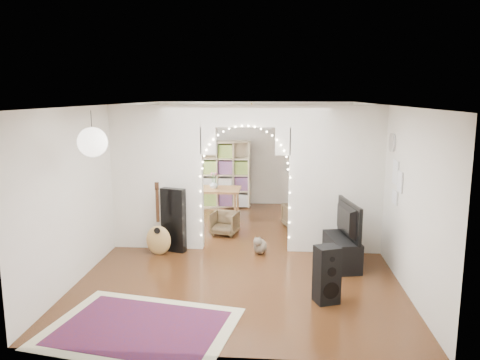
# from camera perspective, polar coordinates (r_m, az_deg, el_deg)

# --- Properties ---
(floor) EXTENTS (7.50, 7.50, 0.00)m
(floor) POSITION_cam_1_polar(r_m,az_deg,el_deg) (8.98, 0.64, -8.33)
(floor) COLOR black
(floor) RESTS_ON ground
(ceiling) EXTENTS (5.00, 7.50, 0.02)m
(ceiling) POSITION_cam_1_polar(r_m,az_deg,el_deg) (8.50, 0.68, 9.17)
(ceiling) COLOR white
(ceiling) RESTS_ON wall_back
(wall_back) EXTENTS (5.00, 0.02, 2.70)m
(wall_back) POSITION_cam_1_polar(r_m,az_deg,el_deg) (12.34, 1.82, 3.25)
(wall_back) COLOR silver
(wall_back) RESTS_ON floor
(wall_front) EXTENTS (5.00, 0.02, 2.70)m
(wall_front) POSITION_cam_1_polar(r_m,az_deg,el_deg) (5.01, -2.20, -7.41)
(wall_front) COLOR silver
(wall_front) RESTS_ON floor
(wall_left) EXTENTS (0.02, 7.50, 2.70)m
(wall_left) POSITION_cam_1_polar(r_m,az_deg,el_deg) (9.15, -15.16, 0.39)
(wall_left) COLOR silver
(wall_left) RESTS_ON floor
(wall_right) EXTENTS (0.02, 7.50, 2.70)m
(wall_right) POSITION_cam_1_polar(r_m,az_deg,el_deg) (8.84, 17.06, -0.05)
(wall_right) COLOR silver
(wall_right) RESTS_ON floor
(divider_wall) EXTENTS (5.00, 0.20, 2.70)m
(divider_wall) POSITION_cam_1_polar(r_m,az_deg,el_deg) (8.63, 0.66, 0.67)
(divider_wall) COLOR silver
(divider_wall) RESTS_ON floor
(fairy_lights) EXTENTS (1.64, 0.04, 1.60)m
(fairy_lights) POSITION_cam_1_polar(r_m,az_deg,el_deg) (8.48, 0.61, 1.35)
(fairy_lights) COLOR #FFEABF
(fairy_lights) RESTS_ON divider_wall
(window) EXTENTS (0.04, 1.20, 1.40)m
(window) POSITION_cam_1_polar(r_m,az_deg,el_deg) (10.81, -11.88, 2.82)
(window) COLOR white
(window) RESTS_ON wall_left
(wall_clock) EXTENTS (0.03, 0.31, 0.31)m
(wall_clock) POSITION_cam_1_polar(r_m,az_deg,el_deg) (8.15, 18.10, 4.38)
(wall_clock) COLOR white
(wall_clock) RESTS_ON wall_right
(picture_frames) EXTENTS (0.02, 0.50, 0.70)m
(picture_frames) POSITION_cam_1_polar(r_m,az_deg,el_deg) (7.85, 18.54, -0.29)
(picture_frames) COLOR white
(picture_frames) RESTS_ON wall_right
(paper_lantern) EXTENTS (0.40, 0.40, 0.40)m
(paper_lantern) POSITION_cam_1_polar(r_m,az_deg,el_deg) (6.59, -17.54, 4.42)
(paper_lantern) COLOR white
(paper_lantern) RESTS_ON ceiling
(ceiling_fan) EXTENTS (1.10, 1.10, 0.30)m
(ceiling_fan) POSITION_cam_1_polar(r_m,az_deg,el_deg) (10.51, 1.40, 7.76)
(ceiling_fan) COLOR gold
(ceiling_fan) RESTS_ON ceiling
(area_rug) EXTENTS (2.55, 2.10, 0.02)m
(area_rug) POSITION_cam_1_polar(r_m,az_deg,el_deg) (6.25, -12.05, -17.20)
(area_rug) COLOR maroon
(area_rug) RESTS_ON floor
(guitar_case) EXTENTS (0.48, 0.28, 1.19)m
(guitar_case) POSITION_cam_1_polar(r_m,az_deg,el_deg) (8.75, -8.10, -4.86)
(guitar_case) COLOR black
(guitar_case) RESTS_ON floor
(acoustic_guitar) EXTENTS (0.47, 0.21, 1.14)m
(acoustic_guitar) POSITION_cam_1_polar(r_m,az_deg,el_deg) (8.61, -9.95, -5.84)
(acoustic_guitar) COLOR #AF7E46
(acoustic_guitar) RESTS_ON floor
(tabby_cat) EXTENTS (0.33, 0.56, 0.37)m
(tabby_cat) POSITION_cam_1_polar(r_m,az_deg,el_deg) (8.66, 2.44, -7.99)
(tabby_cat) COLOR brown
(tabby_cat) RESTS_ON floor
(floor_speaker) EXTENTS (0.40, 0.37, 0.81)m
(floor_speaker) POSITION_cam_1_polar(r_m,az_deg,el_deg) (6.76, 10.54, -11.28)
(floor_speaker) COLOR black
(floor_speaker) RESTS_ON floor
(media_console) EXTENTS (0.57, 1.06, 0.50)m
(media_console) POSITION_cam_1_polar(r_m,az_deg,el_deg) (8.22, 12.29, -8.51)
(media_console) COLOR black
(media_console) RESTS_ON floor
(tv) EXTENTS (0.33, 1.08, 0.62)m
(tv) POSITION_cam_1_polar(r_m,az_deg,el_deg) (8.06, 12.44, -4.75)
(tv) COLOR black
(tv) RESTS_ON media_console
(bookcase) EXTENTS (1.71, 0.96, 1.70)m
(bookcase) POSITION_cam_1_polar(r_m,az_deg,el_deg) (12.07, -2.73, 0.69)
(bookcase) COLOR beige
(bookcase) RESTS_ON floor
(dining_table) EXTENTS (1.21, 0.81, 0.76)m
(dining_table) POSITION_cam_1_polar(r_m,az_deg,el_deg) (10.77, -3.19, -1.42)
(dining_table) COLOR brown
(dining_table) RESTS_ON floor
(flower_vase) EXTENTS (0.19, 0.19, 0.19)m
(flower_vase) POSITION_cam_1_polar(r_m,az_deg,el_deg) (10.74, -3.20, -0.54)
(flower_vase) COLOR white
(flower_vase) RESTS_ON dining_table
(dining_chair_left) EXTENTS (0.61, 0.63, 0.48)m
(dining_chair_left) POSITION_cam_1_polar(r_m,az_deg,el_deg) (9.79, -1.86, -5.28)
(dining_chair_left) COLOR #4A3B25
(dining_chair_left) RESTS_ON floor
(dining_chair_right) EXTENTS (0.67, 0.68, 0.51)m
(dining_chair_right) POSITION_cam_1_polar(r_m,az_deg,el_deg) (10.37, 6.91, -4.36)
(dining_chair_right) COLOR #4A3B25
(dining_chair_right) RESTS_ON floor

